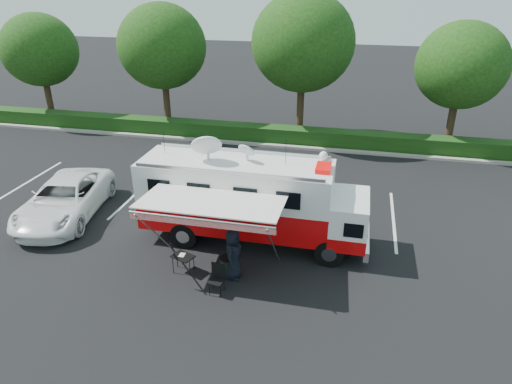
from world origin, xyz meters
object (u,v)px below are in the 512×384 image
command_truck (251,200)px  trash_bin (227,267)px  white_suv (68,216)px  folding_table (183,257)px

command_truck → trash_bin: (-0.25, -2.51, -1.40)m
command_truck → white_suv: command_truck is taller
command_truck → white_suv: size_ratio=1.48×
white_suv → folding_table: white_suv is taller
command_truck → folding_table: 3.39m
trash_bin → folding_table: bearing=-177.9°
folding_table → trash_bin: size_ratio=1.16×
folding_table → command_truck: bearing=54.2°
command_truck → trash_bin: command_truck is taller
white_suv → folding_table: bearing=-33.0°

